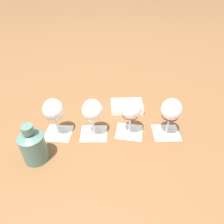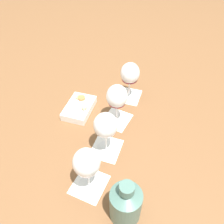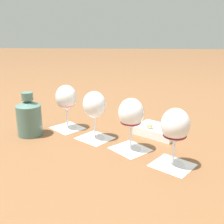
% 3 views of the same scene
% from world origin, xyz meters
% --- Properties ---
extents(ground_plane, '(8.00, 8.00, 0.00)m').
position_xyz_m(ground_plane, '(0.00, 0.00, 0.00)').
color(ground_plane, brown).
extents(tasting_card_0, '(0.15, 0.15, 0.00)m').
position_xyz_m(tasting_card_0, '(-0.14, -0.18, 0.00)').
color(tasting_card_0, white).
rests_on(tasting_card_0, ground_plane).
extents(tasting_card_1, '(0.15, 0.15, 0.00)m').
position_xyz_m(tasting_card_1, '(-0.04, -0.06, 0.00)').
color(tasting_card_1, white).
rests_on(tasting_card_1, ground_plane).
extents(tasting_card_2, '(0.15, 0.15, 0.00)m').
position_xyz_m(tasting_card_2, '(0.04, 0.07, 0.00)').
color(tasting_card_2, white).
rests_on(tasting_card_2, ground_plane).
extents(tasting_card_3, '(0.15, 0.15, 0.00)m').
position_xyz_m(tasting_card_3, '(0.15, 0.19, 0.00)').
color(tasting_card_3, white).
rests_on(tasting_card_3, ground_plane).
extents(wine_glass_0, '(0.08, 0.08, 0.18)m').
position_xyz_m(wine_glass_0, '(-0.14, -0.18, 0.12)').
color(wine_glass_0, white).
rests_on(wine_glass_0, tasting_card_0).
extents(wine_glass_1, '(0.08, 0.08, 0.18)m').
position_xyz_m(wine_glass_1, '(-0.04, -0.06, 0.12)').
color(wine_glass_1, white).
rests_on(wine_glass_1, tasting_card_1).
extents(wine_glass_2, '(0.08, 0.08, 0.18)m').
position_xyz_m(wine_glass_2, '(0.04, 0.07, 0.12)').
color(wine_glass_2, white).
rests_on(wine_glass_2, tasting_card_2).
extents(wine_glass_3, '(0.08, 0.08, 0.18)m').
position_xyz_m(wine_glass_3, '(0.15, 0.19, 0.12)').
color(wine_glass_3, white).
rests_on(wine_glass_3, tasting_card_3).
extents(ceramic_vase, '(0.09, 0.09, 0.16)m').
position_xyz_m(ceramic_vase, '(-0.07, -0.31, 0.07)').
color(ceramic_vase, '#4C7066').
rests_on(ceramic_vase, ground_plane).
extents(snack_dish, '(0.18, 0.19, 0.06)m').
position_xyz_m(snack_dish, '(-0.09, 0.17, 0.02)').
color(snack_dish, white).
rests_on(snack_dish, ground_plane).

